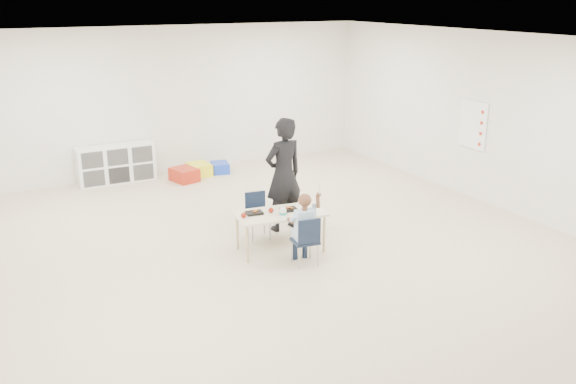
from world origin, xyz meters
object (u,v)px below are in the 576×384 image
adult (284,175)px  cubby_shelf (116,164)px  table (281,231)px  child (305,226)px  chair_near (305,240)px

adult → cubby_shelf: bearing=-73.0°
table → child: 0.59m
cubby_shelf → chair_near: bearing=-74.9°
table → cubby_shelf: bearing=113.7°
cubby_shelf → child: bearing=-74.9°
child → cubby_shelf: (-1.30, 4.81, -0.17)m
chair_near → cubby_shelf: cubby_shelf is taller
adult → child: bearing=67.2°
chair_near → cubby_shelf: size_ratio=0.47×
table → child: child is taller
child → chair_near: bearing=7.8°
child → adult: 1.32m
child → cubby_shelf: 4.98m
child → cubby_shelf: size_ratio=0.74×
table → chair_near: 0.54m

